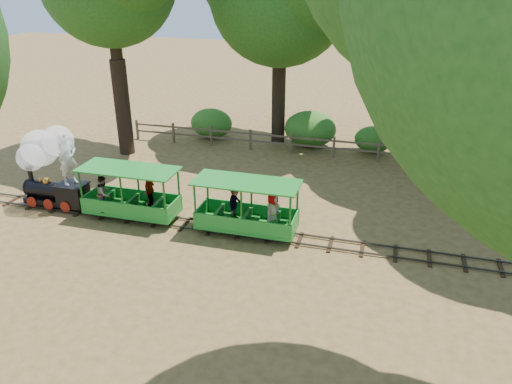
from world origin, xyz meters
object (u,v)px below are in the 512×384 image
(locomotive, at_px, (48,161))
(fence, at_px, (312,144))
(carriage_rear, at_px, (248,211))
(carriage_front, at_px, (129,197))

(locomotive, relative_size, fence, 0.18)
(locomotive, bearing_deg, carriage_rear, -0.27)
(locomotive, distance_m, carriage_front, 3.29)
(locomotive, distance_m, fence, 11.44)
(carriage_rear, bearing_deg, fence, 84.71)
(carriage_rear, bearing_deg, carriage_front, -179.45)
(carriage_front, bearing_deg, locomotive, 178.61)
(carriage_rear, height_order, fence, carriage_rear)
(locomotive, bearing_deg, carriage_front, -1.39)
(carriage_front, height_order, fence, carriage_front)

